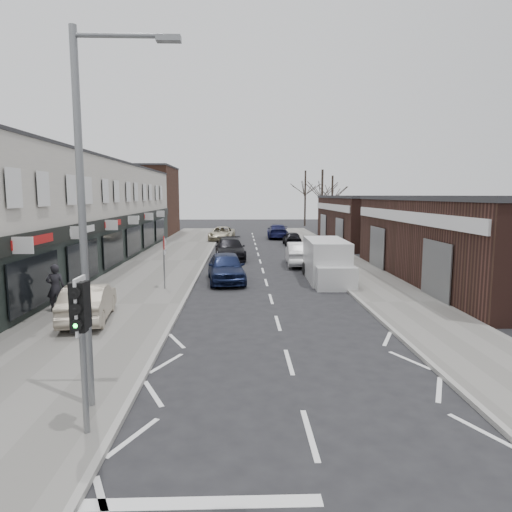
{
  "coord_description": "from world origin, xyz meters",
  "views": [
    {
      "loc": [
        -1.35,
        -10.52,
        4.74
      ],
      "look_at": [
        -0.83,
        5.53,
        2.6
      ],
      "focal_mm": 32.0,
      "sensor_mm": 36.0,
      "label": 1
    }
  ],
  "objects": [
    {
      "name": "tree_far_b",
      "position": [
        11.5,
        54.0,
        0.0
      ],
      "size": [
        3.6,
        3.6,
        7.5
      ],
      "primitive_type": null,
      "color": "#382D26",
      "rests_on": "ground"
    },
    {
      "name": "parked_car_left_c",
      "position": [
        -3.4,
        37.19,
        0.74
      ],
      "size": [
        2.81,
        5.47,
        1.48
      ],
      "primitive_type": "imported",
      "rotation": [
        0.0,
        0.0,
        -0.07
      ],
      "color": "#BAB195",
      "rests_on": "ground"
    },
    {
      "name": "shop_terrace_left",
      "position": [
        -13.5,
        19.5,
        3.55
      ],
      "size": [
        8.0,
        41.0,
        7.1
      ],
      "primitive_type": "cube",
      "color": "beige",
      "rests_on": "ground"
    },
    {
      "name": "parked_car_right_b",
      "position": [
        3.5,
        32.81,
        0.66
      ],
      "size": [
        1.56,
        3.88,
        1.32
      ],
      "primitive_type": "imported",
      "rotation": [
        0.0,
        0.0,
        3.14
      ],
      "color": "black",
      "rests_on": "ground"
    },
    {
      "name": "parked_car_left_b",
      "position": [
        -2.2,
        23.17,
        0.78
      ],
      "size": [
        2.51,
        5.48,
        1.55
      ],
      "primitive_type": "imported",
      "rotation": [
        0.0,
        0.0,
        0.06
      ],
      "color": "black",
      "rests_on": "ground"
    },
    {
      "name": "tree_far_c",
      "position": [
        8.5,
        60.0,
        0.0
      ],
      "size": [
        3.6,
        3.6,
        8.5
      ],
      "primitive_type": null,
      "color": "#382D26",
      "rests_on": "ground"
    },
    {
      "name": "warning_sign",
      "position": [
        -5.16,
        12.0,
        2.2
      ],
      "size": [
        0.12,
        0.8,
        2.7
      ],
      "color": "slate",
      "rests_on": "pavement_left"
    },
    {
      "name": "pedestrian",
      "position": [
        -8.78,
        7.59,
        1.08
      ],
      "size": [
        0.77,
        0.59,
        1.92
      ],
      "primitive_type": "imported",
      "rotation": [
        0.0,
        0.0,
        3.34
      ],
      "color": "black",
      "rests_on": "pavement_left"
    },
    {
      "name": "right_unit_far",
      "position": [
        12.5,
        34.0,
        2.25
      ],
      "size": [
        10.0,
        16.0,
        4.5
      ],
      "primitive_type": "cube",
      "color": "#3B211B",
      "rests_on": "ground"
    },
    {
      "name": "pavement_right",
      "position": [
        5.75,
        22.0,
        0.06
      ],
      "size": [
        3.5,
        64.0,
        0.12
      ],
      "primitive_type": "cube",
      "color": "slate",
      "rests_on": "ground"
    },
    {
      "name": "street_lamp",
      "position": [
        -4.53,
        -0.8,
        4.62
      ],
      "size": [
        2.23,
        0.22,
        8.0
      ],
      "color": "slate",
      "rests_on": "pavement_left"
    },
    {
      "name": "brick_block_far",
      "position": [
        -13.5,
        45.0,
        4.0
      ],
      "size": [
        8.0,
        10.0,
        8.0
      ],
      "primitive_type": "cube",
      "color": "#4A2C20",
      "rests_on": "ground"
    },
    {
      "name": "white_van",
      "position": [
        3.4,
        14.47,
        1.08
      ],
      "size": [
        2.22,
        5.93,
        2.29
      ],
      "rotation": [
        0.0,
        0.0,
        -0.03
      ],
      "color": "silver",
      "rests_on": "ground"
    },
    {
      "name": "sedan_on_pavement",
      "position": [
        -7.04,
        6.21,
        0.81
      ],
      "size": [
        2.01,
        4.35,
        1.38
      ],
      "primitive_type": "imported",
      "rotation": [
        0.0,
        0.0,
        3.28
      ],
      "color": "#9F937F",
      "rests_on": "pavement_left"
    },
    {
      "name": "tree_far_a",
      "position": [
        9.0,
        48.0,
        0.0
      ],
      "size": [
        3.6,
        3.6,
        8.0
      ],
      "primitive_type": null,
      "color": "#382D26",
      "rests_on": "ground"
    },
    {
      "name": "ground",
      "position": [
        0.0,
        0.0,
        0.0
      ],
      "size": [
        160.0,
        160.0,
        0.0
      ],
      "primitive_type": "plane",
      "color": "black",
      "rests_on": "ground"
    },
    {
      "name": "traffic_light",
      "position": [
        -4.4,
        -2.02,
        2.41
      ],
      "size": [
        0.28,
        0.6,
        3.1
      ],
      "color": "slate",
      "rests_on": "pavement_left"
    },
    {
      "name": "right_unit_near",
      "position": [
        12.5,
        14.0,
        2.25
      ],
      "size": [
        10.0,
        18.0,
        4.5
      ],
      "primitive_type": "cube",
      "color": "#3B211B",
      "rests_on": "ground"
    },
    {
      "name": "parked_car_left_a",
      "position": [
        -2.2,
        14.25,
        0.81
      ],
      "size": [
        2.39,
        4.95,
        1.63
      ],
      "primitive_type": "imported",
      "rotation": [
        0.0,
        0.0,
        0.1
      ],
      "color": "#131B3C",
      "rests_on": "ground"
    },
    {
      "name": "parked_car_right_a",
      "position": [
        2.61,
        20.17,
        0.8
      ],
      "size": [
        1.94,
        4.95,
        1.61
      ],
      "primitive_type": "imported",
      "rotation": [
        0.0,
        0.0,
        3.09
      ],
      "color": "silver",
      "rests_on": "ground"
    },
    {
      "name": "pavement_left",
      "position": [
        -6.75,
        22.0,
        0.06
      ],
      "size": [
        5.5,
        64.0,
        0.12
      ],
      "primitive_type": "cube",
      "color": "slate",
      "rests_on": "ground"
    },
    {
      "name": "parked_car_right_c",
      "position": [
        2.65,
        39.83,
        0.78
      ],
      "size": [
        2.38,
        5.46,
        1.56
      ],
      "primitive_type": "imported",
      "rotation": [
        0.0,
        0.0,
        3.11
      ],
      "color": "#151843",
      "rests_on": "ground"
    }
  ]
}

